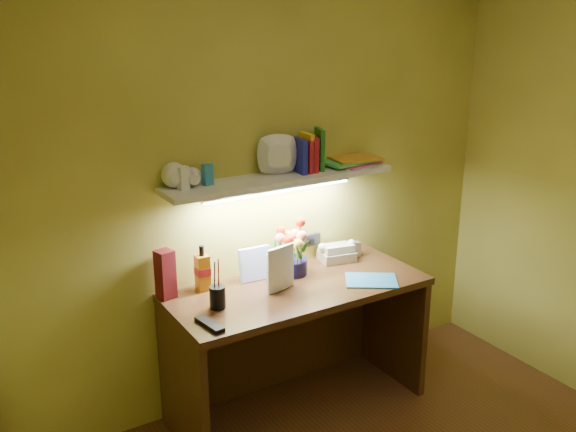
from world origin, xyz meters
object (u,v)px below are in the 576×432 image
object	(u,v)px
desk_clock	(353,249)
whisky_bottle	(202,268)
flower_bouquet	(292,248)
telephone	(337,251)
desk	(298,348)

from	to	relation	value
desk_clock	whisky_bottle	distance (m)	0.96
flower_bouquet	telephone	world-z (taller)	flower_bouquet
desk_clock	desk	bearing A→B (deg)	-152.55
flower_bouquet	whisky_bottle	distance (m)	0.52
flower_bouquet	whisky_bottle	bearing A→B (deg)	173.89
flower_bouquet	whisky_bottle	xyz separation A→B (m)	(-0.51, 0.05, -0.03)
flower_bouquet	telephone	bearing A→B (deg)	5.30
telephone	desk_clock	xyz separation A→B (m)	(0.12, 0.00, -0.01)
telephone	whisky_bottle	bearing A→B (deg)	-170.56
desk	desk_clock	xyz separation A→B (m)	(0.51, 0.20, 0.42)
desk	flower_bouquet	distance (m)	0.55
flower_bouquet	desk	bearing A→B (deg)	-110.65
desk	flower_bouquet	xyz separation A→B (m)	(0.06, 0.16, 0.53)
desk_clock	whisky_bottle	size ratio (longest dim) A/B	0.36
desk	flower_bouquet	size ratio (longest dim) A/B	4.63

